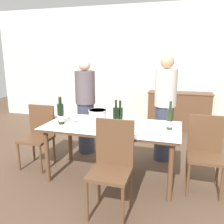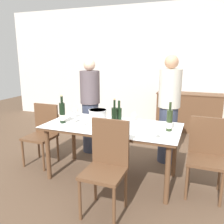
% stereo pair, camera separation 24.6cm
% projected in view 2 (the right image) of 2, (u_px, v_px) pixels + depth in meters
% --- Properties ---
extents(ground_plane, '(12.00, 12.00, 0.00)m').
position_uv_depth(ground_plane, '(112.00, 177.00, 3.31)').
color(ground_plane, brown).
extents(back_wall, '(8.00, 0.10, 2.80)m').
position_uv_depth(back_wall, '(155.00, 66.00, 5.57)').
color(back_wall, silver).
rests_on(back_wall, ground_plane).
extents(sideboard_cabinet, '(1.39, 0.46, 0.85)m').
position_uv_depth(sideboard_cabinet, '(188.00, 112.00, 5.25)').
color(sideboard_cabinet, brown).
rests_on(sideboard_cabinet, ground_plane).
extents(dining_table, '(1.77, 0.87, 0.75)m').
position_uv_depth(dining_table, '(112.00, 131.00, 3.15)').
color(dining_table, brown).
rests_on(dining_table, ground_plane).
extents(ice_bucket, '(0.24, 0.24, 0.21)m').
position_uv_depth(ice_bucket, '(98.00, 117.00, 3.11)').
color(ice_bucket, white).
rests_on(ice_bucket, dining_table).
extents(wine_bottle_0, '(0.07, 0.07, 0.36)m').
position_uv_depth(wine_bottle_0, '(119.00, 119.00, 2.94)').
color(wine_bottle_0, black).
rests_on(wine_bottle_0, dining_table).
extents(wine_bottle_1, '(0.07, 0.07, 0.36)m').
position_uv_depth(wine_bottle_1, '(169.00, 121.00, 2.87)').
color(wine_bottle_1, '#28381E').
rests_on(wine_bottle_1, dining_table).
extents(wine_bottle_2, '(0.08, 0.08, 0.37)m').
position_uv_depth(wine_bottle_2, '(62.00, 112.00, 3.30)').
color(wine_bottle_2, '#1E3323').
rests_on(wine_bottle_2, dining_table).
extents(wine_bottle_3, '(0.07, 0.07, 0.40)m').
position_uv_depth(wine_bottle_3, '(114.00, 120.00, 2.88)').
color(wine_bottle_3, black).
rests_on(wine_bottle_3, dining_table).
extents(wine_bottle_4, '(0.07, 0.07, 0.38)m').
position_uv_depth(wine_bottle_4, '(62.00, 113.00, 3.21)').
color(wine_bottle_4, black).
rests_on(wine_bottle_4, dining_table).
extents(wine_glass_0, '(0.08, 0.08, 0.13)m').
position_uv_depth(wine_glass_0, '(75.00, 111.00, 3.54)').
color(wine_glass_0, white).
rests_on(wine_glass_0, dining_table).
extents(wine_glass_1, '(0.08, 0.08, 0.15)m').
position_uv_depth(wine_glass_1, '(74.00, 115.00, 3.21)').
color(wine_glass_1, white).
rests_on(wine_glass_1, dining_table).
extents(wine_glass_2, '(0.07, 0.07, 0.13)m').
position_uv_depth(wine_glass_2, '(134.00, 115.00, 3.30)').
color(wine_glass_2, white).
rests_on(wine_glass_2, dining_table).
extents(wine_glass_3, '(0.09, 0.09, 0.14)m').
position_uv_depth(wine_glass_3, '(120.00, 125.00, 2.80)').
color(wine_glass_3, white).
rests_on(wine_glass_3, dining_table).
extents(wine_glass_4, '(0.07, 0.07, 0.13)m').
position_uv_depth(wine_glass_4, '(82.00, 119.00, 3.07)').
color(wine_glass_4, white).
rests_on(wine_glass_4, dining_table).
extents(wine_glass_5, '(0.07, 0.07, 0.13)m').
position_uv_depth(wine_glass_5, '(156.00, 132.00, 2.60)').
color(wine_glass_5, white).
rests_on(wine_glass_5, dining_table).
extents(chair_near_front, '(0.42, 0.42, 1.00)m').
position_uv_depth(chair_near_front, '(107.00, 161.00, 2.51)').
color(chair_near_front, brown).
rests_on(chair_near_front, ground_plane).
extents(chair_left_end, '(0.42, 0.42, 0.92)m').
position_uv_depth(chair_left_end, '(43.00, 130.00, 3.68)').
color(chair_left_end, brown).
rests_on(chair_left_end, ground_plane).
extents(chair_right_end, '(0.42, 0.42, 0.93)m').
position_uv_depth(chair_right_end, '(206.00, 151.00, 2.85)').
color(chair_right_end, brown).
rests_on(chair_right_end, ground_plane).
extents(person_host, '(0.33, 0.33, 1.60)m').
position_uv_depth(person_host, '(90.00, 107.00, 4.04)').
color(person_host, '#383F56').
rests_on(person_host, ground_plane).
extents(person_guest_left, '(0.33, 0.33, 1.66)m').
position_uv_depth(person_guest_left, '(169.00, 110.00, 3.63)').
color(person_guest_left, '#383F56').
rests_on(person_guest_left, ground_plane).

